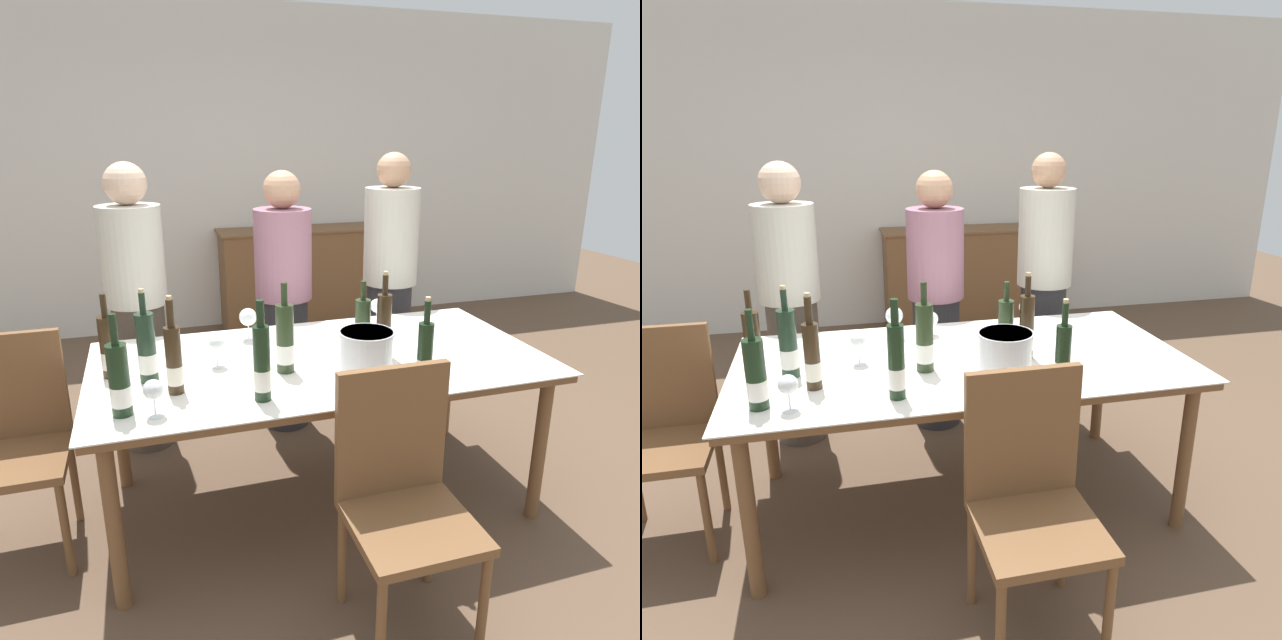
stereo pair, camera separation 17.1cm
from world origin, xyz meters
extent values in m
plane|color=brown|center=(0.00, 0.00, 0.00)|extent=(12.00, 12.00, 0.00)
cube|color=silver|center=(0.00, 2.97, 1.40)|extent=(8.00, 0.10, 2.80)
cube|color=brown|center=(0.65, 2.68, 0.45)|extent=(1.46, 0.44, 0.90)
cube|color=brown|center=(0.65, 2.68, 0.91)|extent=(1.50, 0.46, 0.02)
cylinder|color=brown|center=(-0.91, -0.42, 0.35)|extent=(0.06, 0.06, 0.71)
cylinder|color=brown|center=(0.91, -0.42, 0.35)|extent=(0.06, 0.06, 0.71)
cylinder|color=brown|center=(-0.91, 0.42, 0.35)|extent=(0.06, 0.06, 0.71)
cylinder|color=brown|center=(0.91, 0.42, 0.35)|extent=(0.06, 0.06, 0.71)
cube|color=brown|center=(0.00, 0.00, 0.73)|extent=(1.99, 1.00, 0.04)
cube|color=white|center=(0.00, 0.00, 0.75)|extent=(2.02, 1.03, 0.01)
cylinder|color=silver|center=(0.13, -0.23, 0.85)|extent=(0.22, 0.22, 0.19)
cylinder|color=silver|center=(0.13, -0.23, 0.93)|extent=(0.23, 0.23, 0.01)
cylinder|color=#332314|center=(-0.90, 0.06, 0.88)|extent=(0.07, 0.07, 0.26)
cylinder|color=silver|center=(-0.90, 0.06, 0.82)|extent=(0.07, 0.07, 0.07)
cylinder|color=#332314|center=(-0.90, 0.06, 1.06)|extent=(0.02, 0.02, 0.10)
cylinder|color=black|center=(-0.34, -0.35, 0.90)|extent=(0.06, 0.06, 0.29)
cylinder|color=white|center=(-0.34, -0.35, 0.83)|extent=(0.07, 0.07, 0.08)
cylinder|color=black|center=(-0.34, -0.35, 1.10)|extent=(0.03, 0.03, 0.10)
cylinder|color=#332314|center=(0.28, -0.06, 0.90)|extent=(0.07, 0.07, 0.29)
cylinder|color=white|center=(0.28, -0.06, 0.83)|extent=(0.07, 0.07, 0.08)
cylinder|color=#332314|center=(0.28, -0.06, 1.09)|extent=(0.03, 0.03, 0.09)
cylinder|color=tan|center=(0.28, -0.06, 1.14)|extent=(0.02, 0.02, 0.02)
cylinder|color=#332314|center=(-0.65, -0.19, 0.89)|extent=(0.06, 0.06, 0.27)
cylinder|color=silver|center=(-0.65, -0.19, 0.83)|extent=(0.06, 0.06, 0.08)
cylinder|color=#332314|center=(-0.65, -0.19, 1.08)|extent=(0.03, 0.03, 0.11)
cylinder|color=tan|center=(-0.65, -0.19, 1.14)|extent=(0.02, 0.02, 0.02)
cylinder|color=#28381E|center=(0.20, 0.00, 0.88)|extent=(0.07, 0.07, 0.26)
cylinder|color=silver|center=(0.20, 0.00, 0.82)|extent=(0.07, 0.07, 0.07)
cylinder|color=#28381E|center=(0.20, 0.00, 1.05)|extent=(0.02, 0.02, 0.09)
cylinder|color=#1E3323|center=(-0.75, -0.04, 0.90)|extent=(0.08, 0.08, 0.29)
cylinder|color=white|center=(-0.75, -0.04, 0.83)|extent=(0.08, 0.08, 0.08)
cylinder|color=#1E3323|center=(-0.75, -0.04, 1.08)|extent=(0.02, 0.02, 0.09)
cylinder|color=tan|center=(-0.75, -0.04, 1.13)|extent=(0.02, 0.02, 0.02)
cylinder|color=#28381E|center=(-0.19, -0.11, 0.90)|extent=(0.08, 0.08, 0.30)
cylinder|color=white|center=(-0.19, -0.11, 0.83)|extent=(0.08, 0.08, 0.08)
cylinder|color=#28381E|center=(-0.19, -0.11, 1.09)|extent=(0.03, 0.03, 0.09)
cylinder|color=black|center=(-0.84, -0.32, 0.89)|extent=(0.07, 0.07, 0.27)
cylinder|color=white|center=(-0.84, -0.32, 0.83)|extent=(0.08, 0.08, 0.08)
cylinder|color=black|center=(-0.84, -0.32, 1.08)|extent=(0.03, 0.03, 0.11)
cylinder|color=black|center=(0.32, -0.40, 0.88)|extent=(0.06, 0.06, 0.26)
cylinder|color=white|center=(0.32, -0.40, 0.82)|extent=(0.06, 0.06, 0.07)
cylinder|color=black|center=(0.32, -0.40, 1.06)|extent=(0.03, 0.03, 0.09)
cylinder|color=tan|center=(0.32, -0.40, 1.11)|extent=(0.02, 0.02, 0.02)
cylinder|color=white|center=(0.43, 0.38, 0.75)|extent=(0.07, 0.07, 0.00)
cylinder|color=white|center=(0.43, 0.38, 0.79)|extent=(0.01, 0.01, 0.07)
sphere|color=white|center=(0.43, 0.38, 0.85)|extent=(0.07, 0.07, 0.07)
cylinder|color=white|center=(-0.08, 0.33, 0.75)|extent=(0.07, 0.07, 0.00)
cylinder|color=white|center=(-0.08, 0.33, 0.79)|extent=(0.01, 0.01, 0.06)
sphere|color=white|center=(-0.08, 0.33, 0.84)|extent=(0.07, 0.07, 0.07)
cylinder|color=white|center=(-0.73, -0.37, 0.75)|extent=(0.07, 0.07, 0.00)
cylinder|color=white|center=(-0.73, -0.37, 0.79)|extent=(0.01, 0.01, 0.07)
sphere|color=white|center=(-0.73, -0.37, 0.85)|extent=(0.07, 0.07, 0.07)
cylinder|color=white|center=(-0.46, 0.03, 0.75)|extent=(0.07, 0.07, 0.00)
cylinder|color=white|center=(-0.46, 0.03, 0.80)|extent=(0.01, 0.01, 0.08)
sphere|color=white|center=(-0.46, 0.03, 0.86)|extent=(0.07, 0.07, 0.07)
cylinder|color=white|center=(-0.26, 0.34, 0.75)|extent=(0.07, 0.07, 0.00)
cylinder|color=white|center=(-0.26, 0.34, 0.80)|extent=(0.01, 0.01, 0.08)
sphere|color=white|center=(-0.26, 0.34, 0.87)|extent=(0.09, 0.09, 0.09)
cylinder|color=brown|center=(-0.11, -1.01, 0.21)|extent=(0.03, 0.03, 0.42)
cylinder|color=brown|center=(0.26, -1.01, 0.21)|extent=(0.03, 0.03, 0.42)
cylinder|color=brown|center=(-0.11, -0.64, 0.21)|extent=(0.03, 0.03, 0.42)
cylinder|color=brown|center=(0.26, -0.64, 0.21)|extent=(0.03, 0.03, 0.42)
cube|color=brown|center=(0.07, -0.83, 0.44)|extent=(0.42, 0.42, 0.04)
cube|color=brown|center=(0.07, -0.64, 0.71)|extent=(0.42, 0.04, 0.49)
cylinder|color=brown|center=(-1.12, -0.18, 0.22)|extent=(0.03, 0.03, 0.43)
cylinder|color=brown|center=(-1.12, 0.18, 0.22)|extent=(0.03, 0.03, 0.43)
cube|color=brown|center=(-1.30, 0.00, 0.45)|extent=(0.42, 0.42, 0.04)
cube|color=brown|center=(-1.30, 0.19, 0.70)|extent=(0.42, 0.04, 0.47)
cylinder|color=#51473D|center=(-0.78, 0.83, 0.42)|extent=(0.28, 0.28, 0.85)
cylinder|color=beige|center=(-0.78, 0.83, 1.11)|extent=(0.33, 0.33, 0.53)
sphere|color=beige|center=(-0.78, 0.83, 1.48)|extent=(0.22, 0.22, 0.22)
cylinder|color=#2D2D33|center=(0.04, 0.84, 0.40)|extent=(0.28, 0.28, 0.81)
cylinder|color=#9E667A|center=(0.04, 0.84, 1.07)|extent=(0.33, 0.33, 0.52)
sphere|color=tan|center=(0.04, 0.84, 1.43)|extent=(0.21, 0.21, 0.21)
cylinder|color=#2D2D33|center=(0.72, 0.85, 0.42)|extent=(0.28, 0.28, 0.84)
cylinder|color=beige|center=(0.72, 0.85, 1.13)|extent=(0.33, 0.33, 0.58)
sphere|color=tan|center=(0.72, 0.85, 1.52)|extent=(0.20, 0.20, 0.20)
camera|label=1|loc=(-0.71, -2.30, 1.71)|focal=32.00mm
camera|label=2|loc=(-0.55, -2.35, 1.71)|focal=32.00mm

